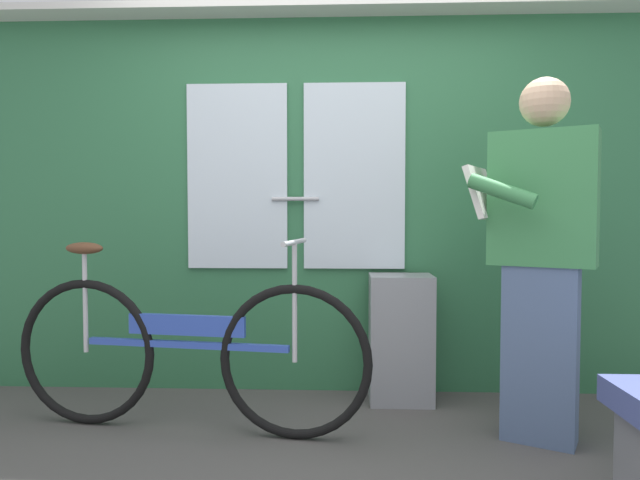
{
  "coord_description": "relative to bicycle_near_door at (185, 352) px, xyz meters",
  "views": [
    {
      "loc": [
        0.09,
        -2.06,
        1.07
      ],
      "look_at": [
        -0.04,
        0.96,
        0.93
      ],
      "focal_mm": 31.91,
      "sensor_mm": 36.0,
      "label": 1
    }
  ],
  "objects": [
    {
      "name": "train_door_wall",
      "position": [
        0.68,
        0.71,
        0.79
      ],
      "size": [
        4.76,
        0.28,
        2.27
      ],
      "color": "#2D6B42",
      "rests_on": "ground_plane"
    },
    {
      "name": "trash_bin_by_wall",
      "position": [
        1.1,
        0.5,
        -0.03
      ],
      "size": [
        0.36,
        0.28,
        0.73
      ],
      "primitive_type": "cube",
      "color": "gray",
      "rests_on": "ground_plane"
    },
    {
      "name": "bicycle_near_door",
      "position": [
        0.0,
        0.0,
        0.0
      ],
      "size": [
        1.82,
        0.45,
        0.95
      ],
      "rotation": [
        0.0,
        0.0,
        -0.14
      ],
      "color": "black",
      "rests_on": "ground_plane"
    },
    {
      "name": "passenger_reading_newspaper",
      "position": [
        1.69,
        -0.05,
        0.5
      ],
      "size": [
        0.63,
        0.58,
        1.7
      ],
      "rotation": [
        0.0,
        0.0,
        2.66
      ],
      "color": "slate",
      "rests_on": "ground_plane"
    }
  ]
}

